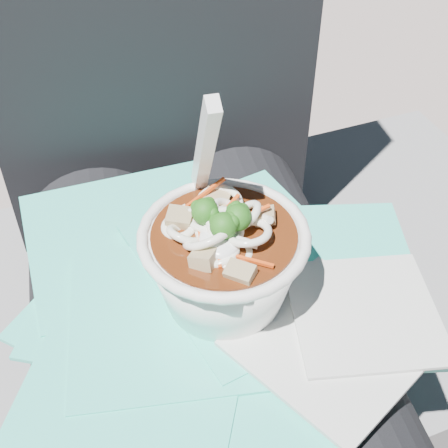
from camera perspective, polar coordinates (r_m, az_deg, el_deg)
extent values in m
cube|color=slate|center=(0.92, -3.16, -15.82)|extent=(1.06, 0.63, 0.43)
cylinder|color=black|center=(0.59, -9.35, -14.67)|extent=(0.16, 0.48, 0.16)
cylinder|color=black|center=(0.61, 6.31, -11.71)|extent=(0.16, 0.48, 0.16)
cube|color=#32D1B8|center=(0.54, -9.67, -8.19)|extent=(0.20, 0.20, 0.00)
cube|color=#32D1B8|center=(0.52, -1.46, -9.31)|extent=(0.15, 0.14, 0.00)
cube|color=#32D1B8|center=(0.55, -5.79, -5.63)|extent=(0.26, 0.26, 0.00)
cube|color=#32D1B8|center=(0.59, -8.59, -1.20)|extent=(0.20, 0.20, 0.00)
cube|color=#32D1B8|center=(0.51, -1.19, -9.81)|extent=(0.28, 0.28, 0.00)
cube|color=#32D1B8|center=(0.55, 6.93, -5.19)|extent=(0.24, 0.23, 0.00)
cube|color=#32D1B8|center=(0.49, 4.71, -13.41)|extent=(0.21, 0.22, 0.00)
cube|color=#32D1B8|center=(0.47, -9.40, -16.97)|extent=(0.21, 0.20, 0.00)
cube|color=#32D1B8|center=(0.52, -4.91, -8.26)|extent=(0.18, 0.18, 0.00)
cube|color=#32D1B8|center=(0.55, 2.14, -3.40)|extent=(0.22, 0.24, 0.00)
cube|color=silver|center=(0.50, 9.83, -10.68)|extent=(0.18, 0.18, 0.00)
cube|color=silver|center=(0.52, 12.74, -7.83)|extent=(0.13, 0.13, 0.00)
torus|color=white|center=(0.47, 0.00, -1.06)|extent=(0.13, 0.13, 0.01)
cylinder|color=#421A09|center=(0.47, 0.00, -1.32)|extent=(0.11, 0.11, 0.01)
torus|color=white|center=(0.47, -3.65, -0.99)|extent=(0.04, 0.03, 0.03)
torus|color=white|center=(0.46, 2.18, -0.78)|extent=(0.05, 0.05, 0.02)
torus|color=white|center=(0.48, 1.78, 0.66)|extent=(0.03, 0.04, 0.04)
torus|color=white|center=(0.48, -4.15, -0.21)|extent=(0.04, 0.04, 0.01)
torus|color=white|center=(0.46, 0.55, -2.65)|extent=(0.05, 0.05, 0.01)
torus|color=white|center=(0.47, -0.26, -0.52)|extent=(0.04, 0.04, 0.04)
torus|color=white|center=(0.47, -0.93, -0.43)|extent=(0.04, 0.04, 0.02)
torus|color=white|center=(0.48, -1.85, 0.28)|extent=(0.05, 0.06, 0.03)
torus|color=white|center=(0.49, -2.60, 1.64)|extent=(0.03, 0.03, 0.03)
torus|color=white|center=(0.48, 0.27, 1.19)|extent=(0.03, 0.03, 0.02)
torus|color=white|center=(0.47, 0.02, -0.28)|extent=(0.04, 0.04, 0.03)
torus|color=white|center=(0.46, -0.48, -2.75)|extent=(0.04, 0.04, 0.02)
torus|color=white|center=(0.49, -0.50, 1.65)|extent=(0.05, 0.05, 0.02)
torus|color=white|center=(0.46, -1.45, -1.06)|extent=(0.05, 0.04, 0.04)
cylinder|color=white|center=(0.48, 3.54, 0.63)|extent=(0.01, 0.03, 0.02)
cylinder|color=white|center=(0.47, -1.78, -0.60)|extent=(0.02, 0.02, 0.01)
cylinder|color=white|center=(0.46, -0.99, -1.30)|extent=(0.01, 0.03, 0.02)
cylinder|color=white|center=(0.46, 1.43, -1.48)|extent=(0.03, 0.02, 0.01)
cylinder|color=#799C4B|center=(0.47, 1.26, -0.47)|extent=(0.01, 0.01, 0.01)
sphere|color=#154F12|center=(0.46, 1.28, 0.61)|extent=(0.02, 0.02, 0.02)
sphere|color=#154F12|center=(0.46, 1.69, 1.32)|extent=(0.01, 0.01, 0.01)
sphere|color=#154F12|center=(0.46, 1.12, 1.52)|extent=(0.01, 0.01, 0.01)
sphere|color=#154F12|center=(0.45, 0.74, 0.43)|extent=(0.01, 0.01, 0.01)
sphere|color=#154F12|center=(0.46, 0.83, 1.32)|extent=(0.01, 0.01, 0.01)
cylinder|color=#799C4B|center=(0.47, -1.73, 0.07)|extent=(0.01, 0.01, 0.01)
sphere|color=#154F12|center=(0.47, -1.76, 1.15)|extent=(0.02, 0.02, 0.02)
sphere|color=#154F12|center=(0.47, -1.40, 1.88)|extent=(0.01, 0.01, 0.01)
sphere|color=#154F12|center=(0.46, -1.07, 0.98)|extent=(0.01, 0.01, 0.01)
sphere|color=#154F12|center=(0.47, -1.53, 1.86)|extent=(0.01, 0.01, 0.01)
sphere|color=#154F12|center=(0.47, -2.45, 1.60)|extent=(0.01, 0.01, 0.01)
cylinder|color=#799C4B|center=(0.46, -0.04, -1.25)|extent=(0.01, 0.01, 0.01)
sphere|color=#154F12|center=(0.45, -0.04, -0.17)|extent=(0.02, 0.02, 0.02)
sphere|color=#154F12|center=(0.45, 0.82, 0.23)|extent=(0.01, 0.01, 0.01)
sphere|color=#154F12|center=(0.45, 0.62, 0.50)|extent=(0.01, 0.01, 0.01)
sphere|color=#154F12|center=(0.46, -0.75, 0.24)|extent=(0.01, 0.01, 0.01)
sphere|color=#154F12|center=(0.45, 0.64, 0.54)|extent=(0.01, 0.01, 0.01)
cube|color=#E04812|center=(0.47, 2.23, 0.82)|extent=(0.04, 0.01, 0.01)
cube|color=#E04812|center=(0.45, 1.94, -3.20)|extent=(0.04, 0.03, 0.00)
cube|color=#E04812|center=(0.48, -0.67, 0.96)|extent=(0.03, 0.01, 0.01)
cube|color=#E04812|center=(0.46, -0.46, -1.90)|extent=(0.01, 0.04, 0.01)
cube|color=#E04812|center=(0.49, -1.79, 2.81)|extent=(0.04, 0.02, 0.01)
cube|color=#E04812|center=(0.47, -0.06, 1.07)|extent=(0.03, 0.03, 0.01)
cube|color=#E04812|center=(0.47, -2.25, -0.74)|extent=(0.01, 0.04, 0.01)
cube|color=#927852|center=(0.48, 3.74, 0.73)|extent=(0.02, 0.02, 0.01)
cube|color=#927852|center=(0.49, -0.78, 1.95)|extent=(0.03, 0.03, 0.02)
cube|color=#927852|center=(0.48, -4.07, 0.54)|extent=(0.02, 0.02, 0.01)
cube|color=#927852|center=(0.45, -1.84, -3.13)|extent=(0.03, 0.03, 0.02)
cube|color=#927852|center=(0.44, 1.52, -4.58)|extent=(0.03, 0.03, 0.02)
ellipsoid|color=white|center=(0.46, -0.42, -1.49)|extent=(0.03, 0.04, 0.01)
cube|color=white|center=(0.46, -1.75, 6.88)|extent=(0.01, 0.07, 0.12)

